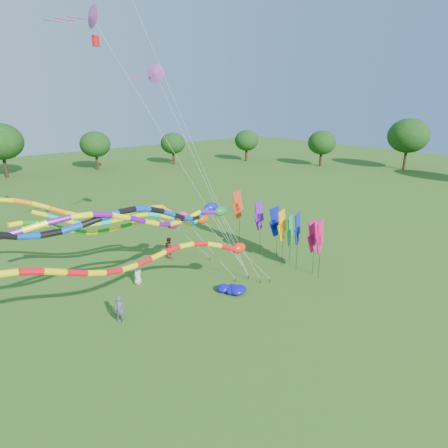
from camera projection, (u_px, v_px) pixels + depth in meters
ground at (263, 314)px, 22.40m from camera, size 160.00×160.00×0.00m
tree_ring at (233, 252)px, 17.50m from camera, size 116.69×116.55×9.67m
tube_kite_red at (170, 256)px, 20.28m from camera, size 15.87×1.25×6.53m
tube_kite_orange at (111, 211)px, 22.36m from camera, size 13.80×5.85×7.80m
tube_kite_purple at (155, 218)px, 18.13m from camera, size 15.81×1.88×8.57m
tube_kite_blue at (159, 215)px, 18.47m from camera, size 14.92×2.73×8.34m
tube_kite_cyan at (150, 219)px, 23.59m from camera, size 12.96×3.36×6.88m
tube_kite_green at (125, 225)px, 24.84m from camera, size 13.07×1.82×6.27m
delta_kite_high_a at (92, 18)px, 18.51m from camera, size 10.79×3.34×18.19m
delta_kite_high_c at (155, 73)px, 25.33m from camera, size 5.17×7.34×15.34m
banner_pole_green at (290, 231)px, 28.69m from camera, size 1.12×0.47×3.88m
banner_pole_red at (238, 205)px, 31.78m from camera, size 1.16×0.20×4.97m
banner_pole_magenta_a at (320, 237)px, 25.71m from camera, size 1.15×0.32×4.48m
banner_pole_blue_b at (275, 222)px, 29.61m from camera, size 1.13×0.42×4.26m
banner_pole_blue_a at (297, 229)px, 26.95m from camera, size 1.12×0.46×4.63m
banner_pole_orange at (282, 226)px, 27.55m from camera, size 1.16×0.24×4.64m
banner_pole_magenta_b at (313, 236)px, 26.54m from camera, size 1.16×0.17×4.24m
banner_pole_violet at (259, 216)px, 30.18m from camera, size 1.16×0.17×4.56m
blue_nylon_heap at (230, 290)px, 24.82m from camera, size 1.55×1.80×0.49m
person_a at (137, 273)px, 25.91m from camera, size 0.94×0.90×1.62m
person_b at (120, 310)px, 21.25m from camera, size 0.75×0.74×1.74m
person_c at (169, 248)px, 30.10m from camera, size 0.88×1.00×1.74m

